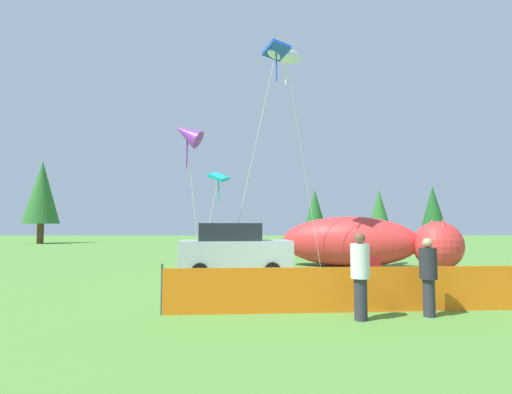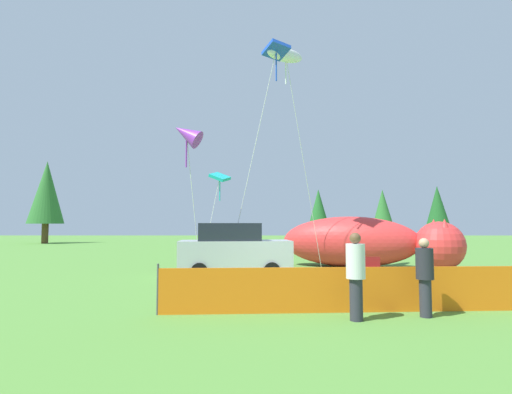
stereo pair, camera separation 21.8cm
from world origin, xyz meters
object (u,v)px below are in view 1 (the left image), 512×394
object	(u,v)px
spectator_in_red_shirt	(428,273)
kite_white_ghost	(286,56)
inflatable_cat	(364,244)
parked_car	(234,250)
spectator_in_black_shirt	(360,272)
kite_blue_box	(275,55)
kite_teal_diamond	(219,178)
folding_chair	(374,269)
kite_purple_delta	(187,134)

from	to	relation	value
spectator_in_red_shirt	kite_white_ghost	distance (m)	11.97
inflatable_cat	kite_white_ghost	world-z (taller)	kite_white_ghost
parked_car	spectator_in_red_shirt	bearing A→B (deg)	-60.92
spectator_in_black_shirt	spectator_in_red_shirt	size ratio (longest dim) A/B	1.07
inflatable_cat	spectator_in_red_shirt	bearing A→B (deg)	-77.63
spectator_in_black_shirt	kite_white_ghost	bearing A→B (deg)	96.06
inflatable_cat	spectator_in_red_shirt	world-z (taller)	inflatable_cat
kite_blue_box	kite_teal_diamond	bearing A→B (deg)	117.75
folding_chair	parked_car	bearing A→B (deg)	-113.31
spectator_in_red_shirt	spectator_in_black_shirt	bearing A→B (deg)	-168.43
kite_blue_box	kite_white_ghost	bearing A→B (deg)	62.54
spectator_in_red_shirt	kite_purple_delta	distance (m)	10.00
parked_car	kite_purple_delta	bearing A→B (deg)	-161.03
kite_blue_box	folding_chair	bearing A→B (deg)	-41.17
kite_teal_diamond	kite_blue_box	world-z (taller)	kite_blue_box
parked_car	folding_chair	world-z (taller)	parked_car
folding_chair	kite_white_ghost	world-z (taller)	kite_white_ghost
kite_purple_delta	inflatable_cat	bearing A→B (deg)	27.16
spectator_in_black_shirt	spectator_in_red_shirt	distance (m)	1.66
spectator_in_red_shirt	kite_purple_delta	world-z (taller)	kite_purple_delta
folding_chair	kite_purple_delta	size ratio (longest dim) A/B	0.16
kite_teal_diamond	spectator_in_black_shirt	bearing A→B (deg)	-71.76
kite_purple_delta	kite_teal_diamond	bearing A→B (deg)	83.87
folding_chair	spectator_in_black_shirt	bearing A→B (deg)	-15.38
folding_chair	inflatable_cat	distance (m)	5.95
kite_teal_diamond	kite_purple_delta	xyz separation A→B (m)	(-0.67, -6.28, 0.97)
kite_purple_delta	folding_chair	bearing A→B (deg)	-14.83
parked_car	kite_teal_diamond	distance (m)	6.61
inflatable_cat	spectator_in_black_shirt	world-z (taller)	inflatable_cat
inflatable_cat	kite_purple_delta	world-z (taller)	kite_purple_delta
spectator_in_red_shirt	kite_teal_diamond	distance (m)	14.14
inflatable_cat	folding_chair	bearing A→B (deg)	-82.46
parked_car	kite_blue_box	bearing A→B (deg)	0.81
spectator_in_black_shirt	kite_white_ghost	distance (m)	11.92
spectator_in_red_shirt	kite_teal_diamond	xyz separation A→B (m)	(-5.81, 12.38, 3.59)
inflatable_cat	kite_blue_box	world-z (taller)	kite_blue_box
kite_purple_delta	kite_blue_box	xyz separation A→B (m)	(3.47, 0.98, 3.55)
kite_teal_diamond	kite_purple_delta	world-z (taller)	kite_purple_delta
inflatable_cat	kite_white_ghost	size ratio (longest dim) A/B	0.82
spectator_in_red_shirt	kite_white_ghost	size ratio (longest dim) A/B	0.17
kite_purple_delta	spectator_in_red_shirt	bearing A→B (deg)	-43.22
inflatable_cat	spectator_in_red_shirt	distance (m)	10.23
parked_car	spectator_in_red_shirt	world-z (taller)	parked_car
inflatable_cat	kite_teal_diamond	xyz separation A→B (m)	(-7.19, 2.25, 3.42)
kite_white_ghost	inflatable_cat	bearing A→B (deg)	28.11
kite_teal_diamond	kite_white_ghost	distance (m)	7.32
folding_chair	kite_purple_delta	distance (m)	8.41
folding_chair	spectator_in_black_shirt	distance (m)	5.01
parked_car	kite_purple_delta	xyz separation A→B (m)	(-1.79, -0.80, 4.48)
parked_car	folding_chair	distance (m)	5.44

